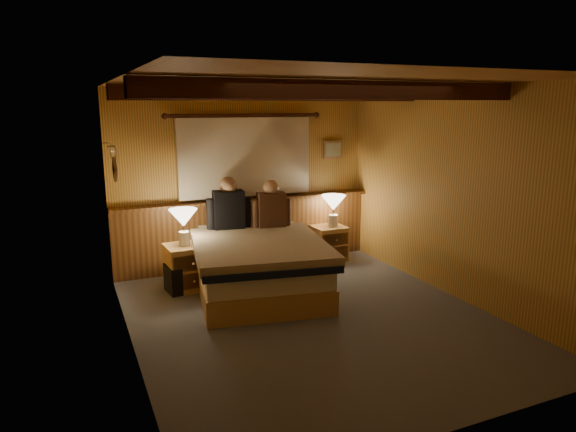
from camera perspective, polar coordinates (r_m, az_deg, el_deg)
floor at (r=5.49m, az=2.64°, el=-11.25°), size 4.20×4.20×0.00m
ceiling at (r=5.04m, az=2.92°, el=14.66°), size 4.20×4.20×0.00m
wall_back at (r=7.04m, az=-4.87°, el=4.16°), size 3.60×0.00×3.60m
wall_left at (r=4.63m, az=-17.60°, el=-0.64°), size 0.00×4.20×4.20m
wall_right at (r=6.13m, az=18.02°, el=2.39°), size 0.00×4.20×4.20m
wall_front at (r=3.44m, az=18.62°, el=-5.11°), size 3.60×0.00×3.60m
wainscot at (r=7.12m, az=-4.60°, el=-1.61°), size 3.60×0.23×0.94m
curtain_window at (r=6.94m, az=-4.73°, el=6.71°), size 2.18×0.09×1.11m
ceiling_beams at (r=5.17m, az=2.14°, el=13.61°), size 3.60×1.65×0.16m
coat_rail at (r=6.12m, az=-18.80°, el=6.74°), size 0.05×0.55×0.24m
framed_print at (r=7.53m, az=4.99°, el=7.36°), size 0.30×0.04×0.25m
bed at (r=6.09m, az=-3.31°, el=-5.47°), size 1.75×2.11×0.65m
nightstand_left at (r=6.33m, az=-11.09°, el=-5.58°), size 0.52×0.48×0.55m
nightstand_right at (r=7.40m, az=4.57°, el=-3.00°), size 0.45×0.41×0.49m
lamp_left at (r=6.18m, az=-11.55°, el=-0.44°), size 0.34×0.34×0.44m
lamp_right at (r=7.26m, az=5.07°, el=1.26°), size 0.35×0.35×0.45m
person_left at (r=6.55m, az=-6.62°, el=1.01°), size 0.56×0.27×0.69m
person_right at (r=6.61m, az=-1.86°, el=0.97°), size 0.52×0.25×0.63m
duffel_bag at (r=6.32m, az=-10.85°, el=-6.54°), size 0.59×0.39×0.40m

